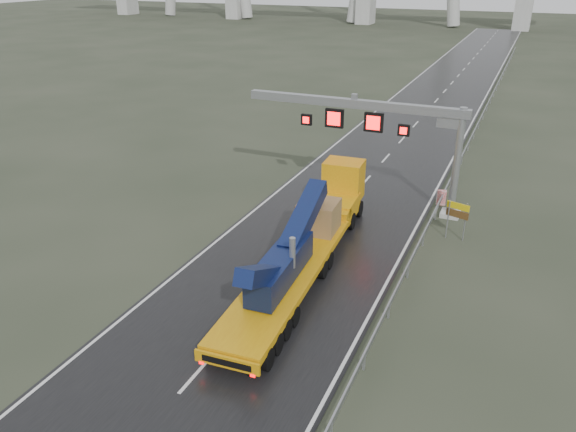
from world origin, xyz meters
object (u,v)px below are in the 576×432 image
at_px(heavy_haul_truck, 312,230).
at_px(exit_sign_pair, 457,214).
at_px(striped_barrier, 441,198).
at_px(sign_gantry, 384,125).

xyz_separation_m(heavy_haul_truck, exit_sign_pair, (7.01, 5.60, -0.02)).
bearing_deg(heavy_haul_truck, striped_barrier, 59.80).
bearing_deg(striped_barrier, heavy_haul_truck, -129.24).
height_order(heavy_haul_truck, exit_sign_pair, heavy_haul_truck).
height_order(sign_gantry, heavy_haul_truck, sign_gantry).
relative_size(exit_sign_pair, striped_barrier, 2.32).
bearing_deg(exit_sign_pair, striped_barrier, 124.85).
relative_size(heavy_haul_truck, exit_sign_pair, 7.81).
distance_m(sign_gantry, exit_sign_pair, 7.58).
bearing_deg(striped_barrier, sign_gantry, -168.76).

